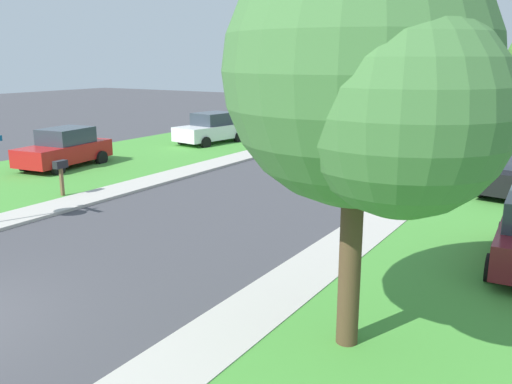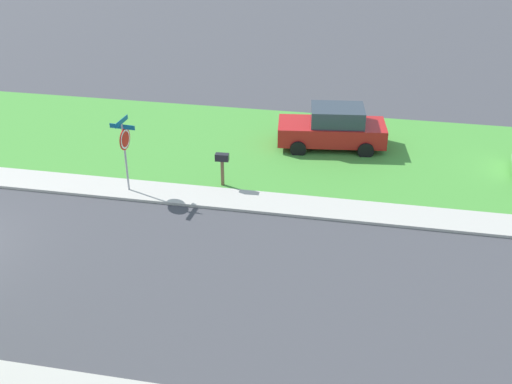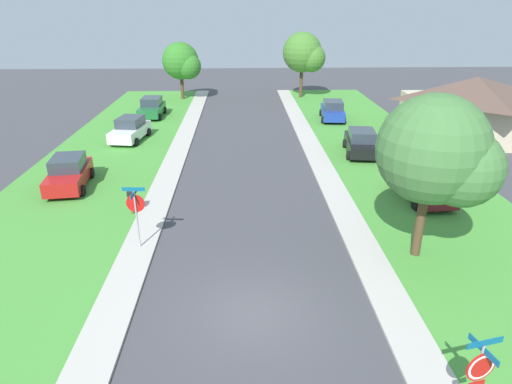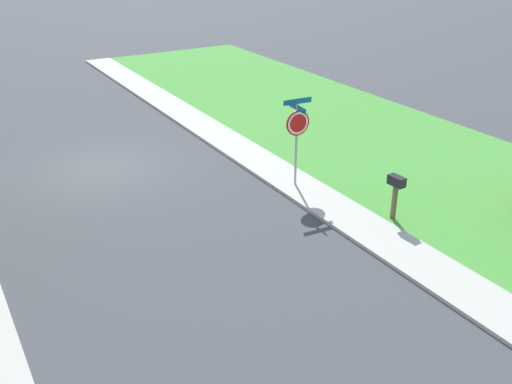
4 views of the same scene
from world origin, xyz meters
name	(u,v)px [view 3 (image 3 of 4)]	position (x,y,z in m)	size (l,w,h in m)	color
ground_plane	(254,314)	(0.00, 0.00, 0.00)	(120.00, 120.00, 0.00)	#424247
sidewalk_east	(328,178)	(4.70, 12.00, 0.05)	(1.40, 56.00, 0.10)	#B7B2A8
lawn_east	(407,177)	(9.40, 12.00, 0.04)	(8.00, 56.00, 0.08)	#479338
sidewalk_west	(166,180)	(-4.70, 12.00, 0.05)	(1.40, 56.00, 0.10)	#B7B2A8
lawn_west	(84,181)	(-9.40, 12.00, 0.04)	(8.00, 56.00, 0.08)	#479338
stop_sign_near_corner	(479,372)	(4.87, -4.49, 1.88)	(0.90, 0.90, 2.77)	#9E9EA3
stop_sign_far_corner	(136,207)	(-4.63, 4.41, 1.89)	(0.92, 0.92, 2.77)	#9E9EA3
car_blue_kerbside_mid	(333,111)	(7.68, 25.77, 0.87)	(2.39, 4.47, 1.76)	#1E389E
car_green_near_corner	(152,108)	(-8.30, 27.54, 0.87)	(2.07, 4.31, 1.76)	#1E6033
car_maroon_across_road	(424,184)	(9.06, 8.86, 0.87)	(2.22, 4.39, 1.76)	maroon
car_red_behind_trees	(69,173)	(-9.85, 11.13, 0.87)	(2.44, 4.49, 1.76)	red
car_black_far_down_street	(361,142)	(7.70, 16.27, 0.87)	(2.45, 4.50, 1.76)	black
car_white_driveway_right	(130,129)	(-8.54, 20.15, 0.87)	(2.49, 4.51, 1.76)	white
tree_sidewalk_mid	(305,54)	(6.45, 35.76, 4.60)	(4.42, 4.11, 6.80)	#4C3823
tree_corner_large	(440,154)	(6.88, 3.23, 4.38)	(4.40, 4.09, 6.57)	#4C3823
tree_across_right	(182,62)	(-6.28, 35.28, 3.86)	(4.04, 3.76, 5.87)	#4C3823
house_right_setback	(472,107)	(16.81, 19.89, 2.38)	(9.14, 7.96, 4.60)	beige
mailbox	(131,196)	(-5.65, 7.56, 1.01)	(0.26, 0.49, 1.31)	brown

